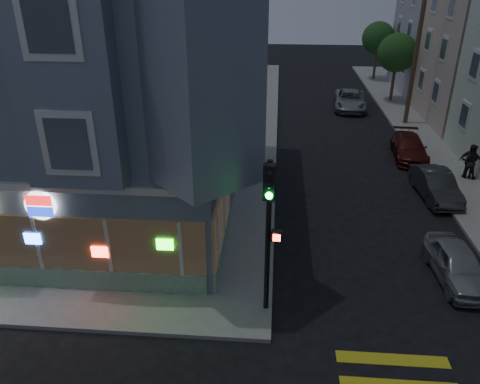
# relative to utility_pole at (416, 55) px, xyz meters

# --- Properties ---
(sidewalk_nw) EXTENTS (33.00, 42.00, 0.15)m
(sidewalk_nw) POSITION_rel_utility_pole_xyz_m (-25.50, -1.00, -4.72)
(sidewalk_nw) COLOR gray
(sidewalk_nw) RESTS_ON ground
(corner_building) EXTENTS (14.60, 14.60, 11.40)m
(corner_building) POSITION_rel_utility_pole_xyz_m (-18.00, -13.02, 1.02)
(corner_building) COLOR slate
(corner_building) RESTS_ON sidewalk_nw
(row_house_d) EXTENTS (12.00, 8.60, 10.50)m
(row_house_d) POSITION_rel_utility_pole_xyz_m (7.50, 10.00, 0.60)
(row_house_d) COLOR #A59FAF
(row_house_d) RESTS_ON sidewalk_ne
(utility_pole) EXTENTS (2.20, 0.30, 9.00)m
(utility_pole) POSITION_rel_utility_pole_xyz_m (0.00, 0.00, 0.00)
(utility_pole) COLOR #4C3826
(utility_pole) RESTS_ON sidewalk_ne
(street_tree_near) EXTENTS (3.00, 3.00, 5.30)m
(street_tree_near) POSITION_rel_utility_pole_xyz_m (0.20, 6.00, -0.86)
(street_tree_near) COLOR #4C3826
(street_tree_near) RESTS_ON sidewalk_ne
(street_tree_far) EXTENTS (3.00, 3.00, 5.30)m
(street_tree_far) POSITION_rel_utility_pole_xyz_m (0.20, 14.00, -0.86)
(street_tree_far) COLOR #4C3826
(street_tree_far) RESTS_ON sidewalk_ne
(pedestrian_a) EXTENTS (1.08, 0.98, 1.82)m
(pedestrian_a) POSITION_rel_utility_pole_xyz_m (1.00, -9.35, -3.74)
(pedestrian_a) COLOR black
(pedestrian_a) RESTS_ON sidewalk_ne
(pedestrian_b) EXTENTS (1.16, 0.83, 1.83)m
(pedestrian_b) POSITION_rel_utility_pole_xyz_m (1.00, -9.38, -3.73)
(pedestrian_b) COLOR #28252D
(pedestrian_b) RESTS_ON sidewalk_ne
(parked_car_a) EXTENTS (1.70, 3.80, 1.27)m
(parked_car_a) POSITION_rel_utility_pole_xyz_m (-2.48, -18.27, -4.16)
(parked_car_a) COLOR #A4A7AC
(parked_car_a) RESTS_ON ground
(parked_car_b) EXTENTS (1.67, 4.09, 1.32)m
(parked_car_b) POSITION_rel_utility_pole_xyz_m (-1.30, -11.59, -4.14)
(parked_car_b) COLOR #313436
(parked_car_b) RESTS_ON ground
(parked_car_c) EXTENTS (2.11, 4.46, 1.26)m
(parked_car_c) POSITION_rel_utility_pole_xyz_m (-1.30, -6.39, -4.17)
(parked_car_c) COLOR #581914
(parked_car_c) RESTS_ON ground
(parked_car_d) EXTENTS (2.79, 5.23, 1.40)m
(parked_car_d) POSITION_rel_utility_pole_xyz_m (-3.40, 3.73, -4.10)
(parked_car_d) COLOR gray
(parked_car_d) RESTS_ON ground
(traffic_signal) EXTENTS (0.63, 0.58, 5.18)m
(traffic_signal) POSITION_rel_utility_pole_xyz_m (-9.18, -20.66, -1.14)
(traffic_signal) COLOR black
(traffic_signal) RESTS_ON sidewalk_nw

